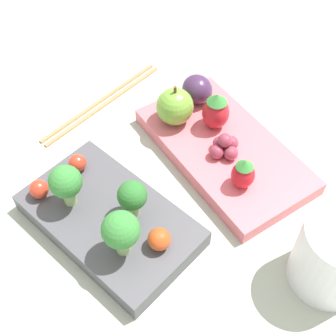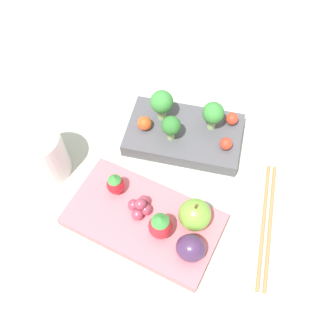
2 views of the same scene
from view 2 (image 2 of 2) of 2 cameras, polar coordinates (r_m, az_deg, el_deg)
The scene contains 16 objects.
ground_plane at distance 0.62m, azimuth -0.36°, elevation -1.40°, with size 4.00×4.00×0.00m, color #ADB7A3.
bento_box_savoury at distance 0.65m, azimuth 2.87°, elevation 4.96°, with size 0.21×0.15×0.02m.
bento_box_fruit at distance 0.57m, azimuth -3.28°, elevation -8.10°, with size 0.24×0.14×0.02m.
broccoli_floret_0 at distance 0.63m, azimuth -0.96°, elevation 9.91°, with size 0.04×0.04×0.06m.
broccoli_floret_1 at distance 0.61m, azimuth 0.47°, elevation 6.38°, with size 0.03×0.03×0.05m.
broccoli_floret_2 at distance 0.62m, azimuth 6.89°, elevation 8.22°, with size 0.04×0.04×0.06m.
cherry_tomato_0 at distance 0.65m, azimuth 9.72°, elevation 7.43°, with size 0.02×0.02×0.02m.
cherry_tomato_1 at distance 0.62m, azimuth 8.83°, elevation 3.68°, with size 0.02×0.02×0.02m.
cherry_tomato_2 at distance 0.63m, azimuth -3.60°, elevation 6.82°, with size 0.02×0.02×0.02m.
apple at distance 0.54m, azimuth 4.10°, elevation -7.12°, with size 0.05×0.05×0.06m.
strawberry_0 at distance 0.57m, azimuth -8.02°, elevation -2.43°, with size 0.03×0.03×0.04m.
strawberry_1 at distance 0.53m, azimuth -1.16°, elevation -8.76°, with size 0.03×0.03×0.05m.
plum at distance 0.53m, azimuth 3.49°, elevation -12.09°, with size 0.04×0.04×0.04m.
grape_cluster at distance 0.56m, azimuth -4.18°, elevation -5.95°, with size 0.04×0.04×0.03m.
drinking_cup at distance 0.62m, azimuth -18.83°, elevation 1.97°, with size 0.08×0.08×0.09m.
chopsticks_pair at distance 0.60m, azimuth 14.87°, elevation -8.15°, with size 0.05×0.21×0.01m.
Camera 2 is at (0.12, -0.28, 0.54)m, focal length 40.00 mm.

